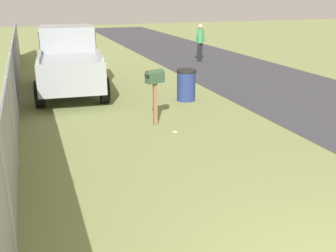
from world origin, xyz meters
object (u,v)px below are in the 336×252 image
Objects in this scene: mailbox at (155,81)px; trash_bin at (186,85)px; pedestrian at (200,40)px; pickup_truck at (69,58)px.

mailbox is 2.59m from trash_bin.
trash_bin is 7.35m from pedestrian.
mailbox is 9.80m from pedestrian.
pickup_truck is 5.19× the size of trash_bin.
pedestrian is (6.51, -3.37, 0.54)m from trash_bin.
pickup_truck is 2.81× the size of pedestrian.
mailbox reaches higher than trash_bin.
pedestrian is at bearing -52.92° from pickup_truck.
pedestrian reaches higher than trash_bin.
trash_bin is at bearing -57.69° from mailbox.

